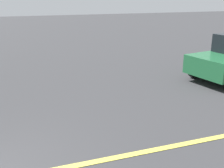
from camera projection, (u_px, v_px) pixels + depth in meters
The scene contains 1 object.
lane_marking_centre at pixel (117, 157), 5.73m from camera, with size 28.00×0.16×0.01m, color #E0D14C.
Camera 1 is at (1.23, -4.66, 3.21)m, focal length 44.82 mm.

